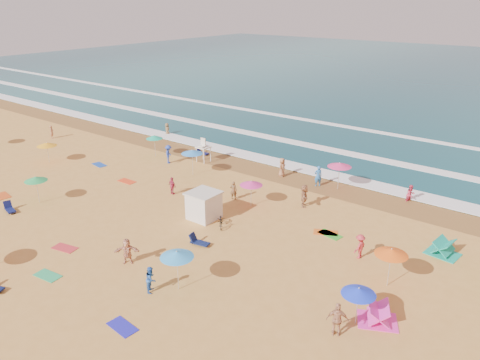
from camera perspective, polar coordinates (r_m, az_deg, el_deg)
The scene contains 13 objects.
ground at distance 37.00m, azimuth -9.23°, elevation -3.88°, with size 220.00×220.00×0.00m, color gold.
ocean at distance 110.57m, azimuth 24.58°, elevation 11.43°, with size 220.00×140.00×0.18m, color #0C4756.
wet_sand at distance 45.72m, azimuth 2.09°, elevation 1.42°, with size 220.00×220.00×0.00m, color olive.
surf_foam at distance 52.77m, azimuth 7.67°, elevation 4.11°, with size 200.00×18.70×0.05m.
cabana at distance 35.25m, azimuth -4.43°, elevation -3.18°, with size 2.00×2.00×2.00m, color silver.
cabana_roof at distance 34.83m, azimuth -4.48°, elevation -1.60°, with size 2.20×2.20×0.12m, color silver.
bicycle at distance 34.16m, azimuth -2.34°, elevation -5.01°, with size 0.59×1.69×0.89m, color black.
lifeguard_stand at distance 47.41m, azimuth -4.48°, elevation 3.45°, with size 1.20×1.20×2.10m, color white, non-canonical shape.
beach_umbrellas at distance 35.99m, azimuth -8.59°, elevation -0.90°, with size 54.01×28.00×0.73m.
loungers at distance 30.45m, azimuth -3.11°, elevation -9.15°, with size 43.53×28.83×0.34m.
towels at distance 32.65m, azimuth -6.95°, elevation -7.35°, with size 40.58×16.70×0.03m.
popup_tents at distance 29.50m, azimuth 20.55°, elevation -10.77°, with size 3.08×11.19×1.20m.
beachgoers at distance 37.77m, azimuth -2.25°, elevation -1.69°, with size 47.46×25.95×2.13m.
Camera 1 is at (24.73, -22.62, 15.66)m, focal length 35.00 mm.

